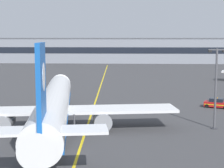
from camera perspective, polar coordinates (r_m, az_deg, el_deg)
The scene contains 6 objects.
ground_plane at distance 39.05m, azimuth -7.11°, elevation -10.74°, with size 400.00×400.00×0.00m, color #3D3D3F.
taxiway_centreline at distance 67.94m, azimuth -2.66°, elevation -2.90°, with size 0.30×180.00×0.01m, color yellow.
airliner_foreground at distance 47.13m, azimuth -9.11°, elevation -3.40°, with size 32.36×41.41×11.65m.
apron_lamp_post at distance 49.58m, azimuth 15.93°, elevation -0.45°, with size 2.24×0.90×10.62m.
service_car_nearest at distance 65.31m, azimuth 16.11°, elevation -2.92°, with size 4.57×3.25×1.79m.
terminal_building at distance 172.42m, azimuth 1.94°, elevation 5.29°, with size 126.30×12.40×11.75m.
Camera 1 is at (6.71, -36.52, 12.10)m, focal length 58.39 mm.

